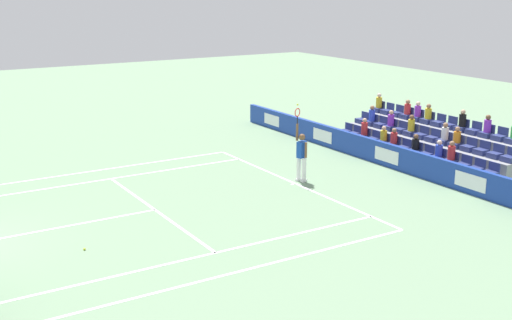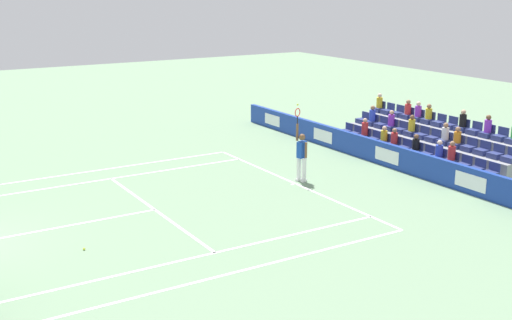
{
  "view_description": "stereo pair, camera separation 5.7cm",
  "coord_description": "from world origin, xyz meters",
  "views": [
    {
      "loc": [
        -18.73,
        1.3,
        6.97
      ],
      "look_at": [
        0.08,
        -10.26,
        1.1
      ],
      "focal_mm": 46.27,
      "sensor_mm": 36.0,
      "label": 1
    },
    {
      "loc": [
        -18.76,
        1.25,
        6.97
      ],
      "look_at": [
        0.08,
        -10.26,
        1.1
      ],
      "focal_mm": 46.27,
      "sensor_mm": 36.0,
      "label": 2
    }
  ],
  "objects": [
    {
      "name": "line_singles_sideline_left",
      "position": [
        4.12,
        -5.95,
        0.0
      ],
      "size": [
        0.1,
        11.89,
        0.01
      ],
      "primitive_type": "cube",
      "color": "white",
      "rests_on": "ground"
    },
    {
      "name": "line_service",
      "position": [
        0.0,
        -6.4,
        0.0
      ],
      "size": [
        8.23,
        0.1,
        0.01
      ],
      "primitive_type": "cube",
      "color": "white",
      "rests_on": "ground"
    },
    {
      "name": "stadium_stand",
      "position": [
        0.02,
        -18.67,
        0.56
      ],
      "size": [
        8.68,
        2.85,
        2.16
      ],
      "color": "gray",
      "rests_on": "ground"
    },
    {
      "name": "sponsor_barrier",
      "position": [
        0.0,
        -16.36,
        0.47
      ],
      "size": [
        20.87,
        0.22,
        0.93
      ],
      "color": "#193899",
      "rests_on": "ground"
    },
    {
      "name": "line_doubles_sideline_right",
      "position": [
        -5.49,
        -5.95,
        0.0
      ],
      "size": [
        0.1,
        11.89,
        0.01
      ],
      "primitive_type": "cube",
      "color": "white",
      "rests_on": "ground"
    },
    {
      "name": "line_centre_mark",
      "position": [
        0.0,
        -11.79,
        0.0
      ],
      "size": [
        0.1,
        0.2,
        0.01
      ],
      "primitive_type": "cube",
      "color": "white",
      "rests_on": "ground"
    },
    {
      "name": "line_centre_service",
      "position": [
        0.0,
        -3.2,
        0.0
      ],
      "size": [
        0.1,
        6.4,
        0.01
      ],
      "primitive_type": "cube",
      "color": "white",
      "rests_on": "ground"
    },
    {
      "name": "line_baseline",
      "position": [
        0.0,
        -11.89,
        0.0
      ],
      "size": [
        10.97,
        0.1,
        0.01
      ],
      "primitive_type": "cube",
      "color": "white",
      "rests_on": "ground"
    },
    {
      "name": "tennis_player",
      "position": [
        0.17,
        -12.25,
        0.99
      ],
      "size": [
        0.54,
        0.43,
        2.85
      ],
      "color": "white",
      "rests_on": "ground"
    },
    {
      "name": "loose_tennis_ball",
      "position": [
        -2.09,
        -3.45,
        0.03
      ],
      "size": [
        0.07,
        0.07,
        0.07
      ],
      "primitive_type": "sphere",
      "color": "#D1E533",
      "rests_on": "ground"
    },
    {
      "name": "line_singles_sideline_right",
      "position": [
        -4.12,
        -5.95,
        0.0
      ],
      "size": [
        0.1,
        11.89,
        0.01
      ],
      "primitive_type": "cube",
      "color": "white",
      "rests_on": "ground"
    },
    {
      "name": "line_doubles_sideline_left",
      "position": [
        5.49,
        -5.95,
        0.0
      ],
      "size": [
        0.1,
        11.89,
        0.01
      ],
      "primitive_type": "cube",
      "color": "white",
      "rests_on": "ground"
    }
  ]
}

